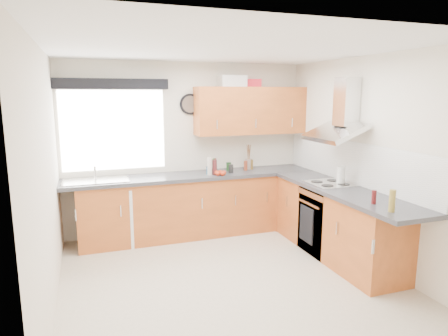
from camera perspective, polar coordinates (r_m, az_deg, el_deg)
name	(u,v)px	position (r m, az deg, el deg)	size (l,w,h in m)	color
ground_plane	(228,278)	(4.68, 0.58, -15.41)	(3.60, 3.60, 0.00)	beige
ceiling	(228,49)	(4.23, 0.65, 16.69)	(3.60, 3.60, 0.02)	white
wall_back	(187,148)	(5.98, -5.29, 2.83)	(3.60, 0.02, 2.50)	silver
wall_front	(322,217)	(2.71, 13.81, -6.87)	(3.60, 0.02, 2.50)	silver
wall_left	(46,181)	(4.05, -24.10, -1.74)	(0.02, 3.60, 2.50)	silver
wall_right	(367,160)	(5.17, 19.71, 1.05)	(0.02, 3.60, 2.50)	silver
window	(114,130)	(5.78, -15.50, 5.22)	(1.40, 0.02, 1.10)	silver
window_blind	(112,84)	(5.67, -15.75, 11.49)	(1.50, 0.18, 0.14)	black
splashback	(350,162)	(5.41, 17.60, 0.82)	(0.01, 3.00, 0.54)	white
base_cab_back	(186,207)	(5.85, -5.41, -5.55)	(3.00, 0.58, 0.86)	#9B4A1E
base_cab_corner	(285,198)	(6.40, 8.69, -4.22)	(0.60, 0.60, 0.86)	#9B4A1E
base_cab_right	(336,223)	(5.30, 15.68, -7.62)	(0.58, 2.10, 0.86)	#9B4A1E
worktop_back	(193,176)	(5.76, -4.50, -1.14)	(3.60, 0.62, 0.05)	#2E2F33
worktop_right	(344,191)	(5.06, 16.81, -3.20)	(0.62, 2.42, 0.05)	#2E2F33
sink	(96,178)	(5.56, -17.86, -1.35)	(0.84, 0.46, 0.10)	silver
oven	(328,220)	(5.42, 14.68, -7.24)	(0.56, 0.58, 0.85)	black
hob_plate	(330,184)	(5.29, 14.92, -2.16)	(0.52, 0.52, 0.01)	silver
extractor_hood	(340,116)	(5.23, 16.28, 7.09)	(0.52, 0.78, 0.66)	silver
upper_cabinets	(251,111)	(6.07, 3.85, 8.18)	(1.70, 0.35, 0.70)	#9B4A1E
washing_machine	(144,213)	(5.76, -11.31, -6.26)	(0.55, 0.53, 0.81)	silver
wall_clock	(190,104)	(5.91, -4.82, 9.06)	(0.31, 0.31, 0.04)	black
casserole	(231,81)	(6.05, 1.02, 12.29)	(0.40, 0.29, 0.17)	silver
storage_box	(253,83)	(6.18, 4.10, 12.00)	(0.25, 0.21, 0.12)	red
utensil_pot	(249,164)	(6.14, 3.53, 0.58)	(0.11, 0.11, 0.15)	gray
kitchen_roll	(341,175)	(5.29, 16.37, -1.02)	(0.11, 0.11, 0.23)	silver
tomato_cluster	(220,173)	(5.66, -0.54, -0.71)	(0.15, 0.15, 0.07)	#AE2A11
jar_0	(210,166)	(5.67, -2.06, 0.26)	(0.07, 0.07, 0.25)	#B5A79A
jar_1	(208,170)	(5.72, -2.25, -0.36)	(0.06, 0.06, 0.11)	navy
jar_2	(215,165)	(5.85, -1.29, 0.38)	(0.04, 0.04, 0.21)	maroon
jar_3	(229,166)	(6.03, 0.67, 0.24)	(0.07, 0.07, 0.12)	#133513
jar_4	(252,165)	(6.11, 4.00, 0.50)	(0.04, 0.04, 0.15)	brown
jar_5	(246,166)	(6.02, 3.11, 0.34)	(0.05, 0.05, 0.15)	maroon
jar_6	(215,167)	(5.69, -1.36, 0.11)	(0.07, 0.07, 0.21)	#491A1C
jar_7	(231,169)	(5.83, 1.00, -0.10)	(0.07, 0.07, 0.12)	black
jar_8	(214,166)	(5.80, -1.46, 0.31)	(0.04, 0.04, 0.22)	#1A3B15
bottle_0	(374,197)	(4.47, 20.63, -3.92)	(0.05, 0.05, 0.15)	#511113
bottle_1	(392,201)	(4.23, 22.89, -4.34)	(0.06, 0.06, 0.22)	olive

